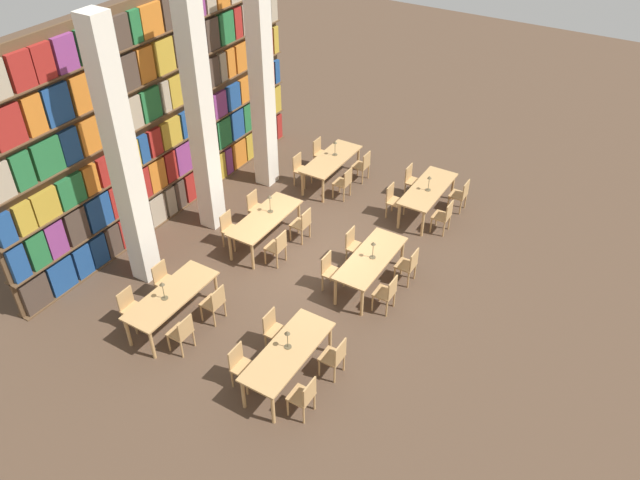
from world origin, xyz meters
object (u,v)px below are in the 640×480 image
object	(u,v)px
chair_9	(394,200)
desk_lamp_4	(270,201)
chair_2	(335,357)
chair_23	(321,153)
chair_1	(241,365)
chair_21	(301,169)
reading_table_5	(331,161)
chair_4	(387,293)
reading_table_2	(428,191)
reading_table_3	(172,297)
chair_10	(460,194)
pillar_center	(200,116)
chair_19	(256,207)
chair_22	(363,165)
chair_0	(304,396)
reading_table_1	(371,260)
chair_3	(275,330)
desk_lamp_1	(373,247)
desk_lamp_2	(429,181)
chair_11	(412,180)
chair_20	(344,182)
desk_lamp_0	(287,336)
chair_14	(214,302)
pillar_left	(123,161)
chair_5	(331,271)
desk_lamp_5	(335,146)
chair_17	(230,229)
chair_7	(354,245)
chair_13	(131,307)
reading_table_0	(288,353)
chair_15	(165,280)
chair_12	(182,332)
pillar_right	(261,80)
chair_8	(444,216)
desk_lamp_3	(163,288)

from	to	relation	value
chair_9	desk_lamp_4	distance (m)	3.31
chair_2	chair_23	bearing A→B (deg)	33.13
chair_1	chair_21	world-z (taller)	same
desk_lamp_4	reading_table_5	xyz separation A→B (m)	(3.02, 0.05, -0.40)
chair_4	reading_table_2	world-z (taller)	chair_4
reading_table_2	reading_table_3	size ratio (longest dim) A/B	1.00
chair_10	chair_23	distance (m)	4.28
pillar_center	reading_table_5	world-z (taller)	pillar_center
chair_19	reading_table_5	world-z (taller)	chair_19
chair_22	chair_0	bearing A→B (deg)	-159.14
pillar_center	reading_table_1	size ratio (longest dim) A/B	2.80
chair_21	chair_10	bearing A→B (deg)	103.82
chair_3	desk_lamp_1	world-z (taller)	desk_lamp_1
desk_lamp_2	reading_table_3	distance (m)	7.03
chair_11	desk_lamp_4	size ratio (longest dim) A/B	1.88
chair_19	chair_20	xyz separation A→B (m)	(2.20, -1.31, 0.00)
chair_1	desk_lamp_1	world-z (taller)	desk_lamp_1
chair_2	desk_lamp_0	distance (m)	1.04
desk_lamp_1	chair_19	world-z (taller)	desk_lamp_1
chair_1	chair_14	world-z (taller)	same
chair_19	desk_lamp_4	bearing A→B (deg)	64.72
pillar_left	chair_9	world-z (taller)	pillar_left
chair_4	chair_5	size ratio (longest dim) A/B	1.00
chair_9	desk_lamp_5	size ratio (longest dim) A/B	2.04
pillar_center	chair_20	bearing A→B (deg)	-39.28
chair_1	chair_11	xyz separation A→B (m)	(7.67, 0.02, 0.00)
desk_lamp_2	desk_lamp_5	world-z (taller)	desk_lamp_5
chair_0	chair_1	xyz separation A→B (m)	(0.00, 1.38, 0.00)
chair_17	chair_7	bearing A→B (deg)	108.50
reading_table_3	chair_13	xyz separation A→B (m)	(-0.51, 0.69, -0.20)
reading_table_0	pillar_left	bearing A→B (deg)	78.97
chair_21	chair_14	bearing A→B (deg)	14.27
desk_lamp_1	chair_15	size ratio (longest dim) A/B	0.48
pillar_left	chair_13	xyz separation A→B (m)	(-1.35, -0.93, -2.52)
desk_lamp_1	chair_20	world-z (taller)	desk_lamp_1
reading_table_1	desk_lamp_1	bearing A→B (deg)	-76.15
reading_table_0	chair_23	distance (m)	7.99
chair_0	chair_12	bearing A→B (deg)	88.46
reading_table_0	chair_22	xyz separation A→B (m)	(7.13, 2.24, -0.20)
pillar_right	chair_11	world-z (taller)	pillar_right
reading_table_5	chair_8	bearing A→B (deg)	-99.31
desk_lamp_1	chair_12	world-z (taller)	desk_lamp_1
desk_lamp_1	desk_lamp_3	distance (m)	4.51
chair_10	desk_lamp_2	distance (m)	1.10
chair_5	pillar_right	bearing A→B (deg)	-128.00
chair_13	chair_22	size ratio (longest dim) A/B	1.00
desk_lamp_0	reading_table_1	xyz separation A→B (m)	(3.18, -0.08, -0.36)
reading_table_3	chair_17	world-z (taller)	chair_17
chair_15	chair_21	world-z (taller)	same
chair_0	desk_lamp_1	xyz separation A→B (m)	(3.80, 0.62, 0.58)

